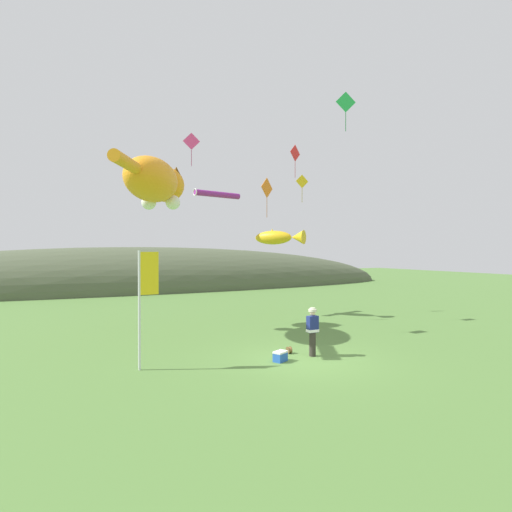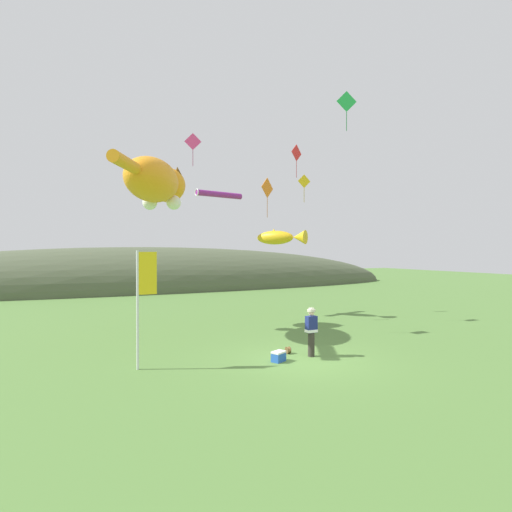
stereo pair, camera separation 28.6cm
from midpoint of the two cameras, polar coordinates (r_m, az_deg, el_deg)
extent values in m
plane|color=#517A38|center=(14.63, 6.60, -14.58)|extent=(120.00, 120.00, 0.00)
ellipsoid|color=#4C563D|center=(43.00, -15.95, -4.51)|extent=(60.56, 12.98, 8.62)
cylinder|color=#332D28|center=(15.10, 7.52, -12.38)|extent=(0.24, 0.24, 0.88)
cube|color=navy|center=(14.95, 7.53, -9.61)|extent=(0.41, 0.25, 0.60)
cube|color=white|center=(14.99, 7.53, -10.52)|extent=(0.43, 0.28, 0.10)
sphere|color=beige|center=(14.88, 7.53, -8.06)|extent=(0.20, 0.20, 0.20)
cylinder|color=#B2AD99|center=(14.87, 7.53, -7.72)|extent=(0.30, 0.30, 0.09)
cylinder|color=#B2AD99|center=(14.86, 7.53, -7.49)|extent=(0.20, 0.20, 0.07)
cylinder|color=olive|center=(15.45, 4.21, -13.25)|extent=(0.12, 0.20, 0.20)
cylinder|color=brown|center=(15.42, 4.01, -13.27)|extent=(0.02, 0.26, 0.26)
cylinder|color=brown|center=(15.48, 4.41, -13.22)|extent=(0.02, 0.26, 0.26)
cube|color=blue|center=(14.38, 2.90, -14.23)|extent=(0.57, 0.49, 0.30)
cube|color=white|center=(14.33, 2.90, -13.54)|extent=(0.58, 0.50, 0.06)
cylinder|color=silver|center=(13.59, -16.91, -7.42)|extent=(0.08, 0.08, 3.88)
cube|color=yellow|center=(13.53, -15.59, -2.39)|extent=(0.60, 0.03, 1.40)
ellipsoid|color=orange|center=(18.76, -15.12, 10.46)|extent=(3.86, 4.62, 1.95)
ellipsoid|color=white|center=(18.89, -14.94, 9.31)|extent=(2.32, 2.90, 1.07)
sphere|color=orange|center=(21.19, -12.99, 9.86)|extent=(1.76, 1.76, 1.76)
cone|color=#55330A|center=(21.43, -14.26, 11.49)|extent=(0.85, 0.85, 0.59)
cone|color=#55330A|center=(21.17, -11.71, 11.63)|extent=(0.85, 0.85, 0.59)
sphere|color=white|center=(20.17, -15.46, 7.39)|extent=(0.70, 0.70, 0.70)
sphere|color=white|center=(19.84, -12.20, 7.51)|extent=(0.70, 0.70, 0.70)
cylinder|color=orange|center=(15.89, -18.66, 12.61)|extent=(1.45, 2.10, 0.47)
ellipsoid|color=gold|center=(24.05, 2.13, 2.64)|extent=(2.14, 2.40, 0.83)
cone|color=gold|center=(23.46, 5.62, 2.69)|extent=(1.12, 1.11, 0.83)
cone|color=gold|center=(24.09, 1.98, 3.48)|extent=(0.54, 0.54, 0.39)
sphere|color=black|center=(24.63, 0.77, 2.75)|extent=(0.19, 0.19, 0.19)
cylinder|color=#8C268C|center=(24.69, -5.84, 8.75)|extent=(3.12, 0.95, 0.36)
torus|color=white|center=(23.92, -9.06, 9.00)|extent=(0.14, 0.44, 0.44)
cube|color=red|center=(22.68, 5.24, 14.44)|extent=(0.85, 0.39, 0.92)
cylinder|color=black|center=(22.69, 5.22, 14.44)|extent=(0.57, 0.26, 0.02)
cube|color=maroon|center=(22.48, 5.24, 12.19)|extent=(0.03, 0.02, 0.90)
cube|color=yellow|center=(25.75, 6.28, 10.55)|extent=(0.86, 0.11, 0.86)
cylinder|color=black|center=(25.76, 6.26, 10.55)|extent=(0.58, 0.08, 0.02)
cube|color=#A98511|center=(25.61, 6.28, 8.61)|extent=(0.03, 0.01, 0.90)
cube|color=green|center=(20.87, 12.29, 20.70)|extent=(0.94, 0.34, 0.99)
cylinder|color=black|center=(20.88, 12.27, 20.69)|extent=(0.63, 0.24, 0.02)
cube|color=#1A7C35|center=(20.56, 12.28, 18.22)|extent=(0.03, 0.02, 0.90)
cube|color=#E53F8C|center=(23.07, -9.58, 15.87)|extent=(0.90, 0.30, 0.93)
cylinder|color=black|center=(23.09, -9.59, 15.86)|extent=(0.60, 0.20, 0.02)
cube|color=#A02C62|center=(22.85, -9.57, 13.65)|extent=(0.03, 0.02, 0.90)
cube|color=orange|center=(18.85, 1.13, 9.71)|extent=(0.84, 0.47, 0.95)
cylinder|color=black|center=(18.86, 1.11, 9.70)|extent=(0.57, 0.32, 0.02)
cube|color=#A95011|center=(18.72, 1.13, 6.91)|extent=(0.03, 0.02, 0.90)
camera|label=1|loc=(0.14, -90.47, -0.01)|focal=28.00mm
camera|label=2|loc=(0.14, 89.53, 0.01)|focal=28.00mm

